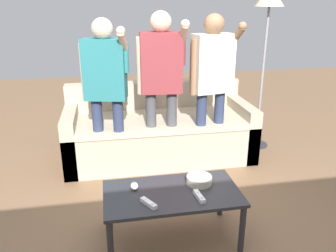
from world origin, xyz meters
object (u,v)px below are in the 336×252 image
snack_bowl (199,180)px  game_remote_wand_far (149,203)px  player_left (106,82)px  player_center (161,75)px  player_right (212,75)px  game_remote_wand_near (199,196)px  coffee_table (172,198)px  game_remote_nunchuk (134,186)px  floor_lamp (269,10)px  couch (158,131)px

snack_bowl → game_remote_wand_far: 0.48m
player_left → player_center: size_ratio=0.97×
player_right → game_remote_wand_near: size_ratio=10.30×
game_remote_wand_near → coffee_table: bearing=145.4°
player_right → game_remote_nunchuk: bearing=-130.9°
floor_lamp → player_left: floor_lamp is taller
snack_bowl → player_center: 1.24m
game_remote_nunchuk → player_center: size_ratio=0.05×
floor_lamp → game_remote_wand_far: size_ratio=12.74×
game_remote_nunchuk → player_center: bearing=70.2°
floor_lamp → game_remote_wand_far: floor_lamp is taller
floor_lamp → game_remote_wand_far: 2.63m
floor_lamp → game_remote_wand_near: bearing=-125.9°
snack_bowl → floor_lamp: floor_lamp is taller
floor_lamp → game_remote_wand_far: bearing=-132.8°
game_remote_nunchuk → player_center: (0.39, 1.08, 0.60)m
coffee_table → game_remote_wand_far: bearing=-144.1°
player_left → player_right: size_ratio=0.98×
coffee_table → game_remote_nunchuk: (-0.27, 0.10, 0.07)m
player_left → game_remote_nunchuk: bearing=-81.1°
game_remote_nunchuk → player_right: 1.50m
couch → player_right: (0.49, -0.39, 0.72)m
snack_bowl → player_center: size_ratio=0.12×
couch → game_remote_nunchuk: size_ratio=23.74×
game_remote_wand_near → game_remote_nunchuk: bearing=153.9°
snack_bowl → game_remote_wand_near: size_ratio=1.24×
couch → floor_lamp: bearing=2.0°
floor_lamp → player_right: floor_lamp is taller
couch → player_right: bearing=-38.7°
game_remote_nunchuk → floor_lamp: 2.53m
player_left → game_remote_wand_near: size_ratio=10.12×
player_left → player_right: player_right is taller
floor_lamp → game_remote_wand_near: floor_lamp is taller
player_center → coffee_table: bearing=-95.9°
player_center → player_right: (0.52, -0.03, -0.02)m
game_remote_wand_far → game_remote_wand_near: bearing=3.0°
couch → player_right: 0.96m
snack_bowl → couch: bearing=93.3°
snack_bowl → floor_lamp: 2.24m
player_center → game_remote_wand_near: player_center is taller
player_left → game_remote_wand_far: player_left is taller
coffee_table → game_remote_wand_near: game_remote_wand_near is taller
snack_bowl → player_left: (-0.66, 1.04, 0.56)m
game_remote_wand_far → player_left: bearing=100.6°
coffee_table → game_remote_nunchuk: bearing=160.3°
couch → player_center: 0.82m
player_right → game_remote_wand_far: (-0.83, -1.28, -0.59)m
couch → coffee_table: 1.54m
couch → game_remote_wand_near: couch is taller
game_remote_wand_far → game_remote_nunchuk: bearing=107.8°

